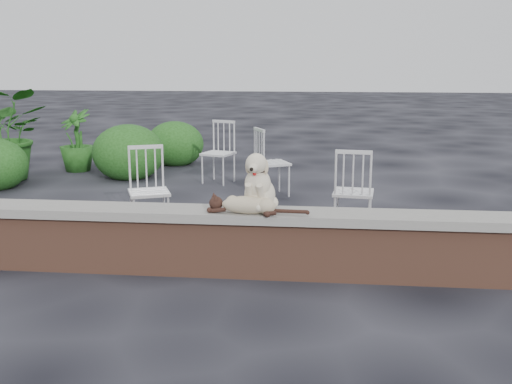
# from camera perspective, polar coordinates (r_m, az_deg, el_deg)

# --- Properties ---
(ground) EXTENTS (60.00, 60.00, 0.00)m
(ground) POSITION_cam_1_polar(r_m,az_deg,el_deg) (5.48, -7.22, -7.45)
(ground) COLOR black
(ground) RESTS_ON ground
(brick_wall) EXTENTS (6.00, 0.30, 0.50)m
(brick_wall) POSITION_cam_1_polar(r_m,az_deg,el_deg) (5.40, -7.29, -4.96)
(brick_wall) COLOR brown
(brick_wall) RESTS_ON ground
(capstone) EXTENTS (6.20, 0.40, 0.08)m
(capstone) POSITION_cam_1_polar(r_m,az_deg,el_deg) (5.32, -7.38, -1.98)
(capstone) COLOR slate
(capstone) RESTS_ON brick_wall
(dog) EXTENTS (0.42, 0.50, 0.52)m
(dog) POSITION_cam_1_polar(r_m,az_deg,el_deg) (5.18, 0.36, 1.12)
(dog) COLOR beige
(dog) RESTS_ON capstone
(cat) EXTENTS (1.05, 0.42, 0.17)m
(cat) POSITION_cam_1_polar(r_m,az_deg,el_deg) (5.08, -0.71, -1.12)
(cat) COLOR tan
(cat) RESTS_ON capstone
(chair_c) EXTENTS (0.62, 0.62, 0.94)m
(chair_c) POSITION_cam_1_polar(r_m,az_deg,el_deg) (6.57, 9.23, 0.11)
(chair_c) COLOR silver
(chair_c) RESTS_ON ground
(chair_a) EXTENTS (0.73, 0.73, 0.94)m
(chair_a) POSITION_cam_1_polar(r_m,az_deg,el_deg) (6.59, -10.11, 0.12)
(chair_a) COLOR silver
(chair_a) RESTS_ON ground
(chair_b) EXTENTS (0.71, 0.71, 0.94)m
(chair_b) POSITION_cam_1_polar(r_m,az_deg,el_deg) (9.18, -3.61, 3.78)
(chair_b) COLOR silver
(chair_b) RESTS_ON ground
(chair_e) EXTENTS (0.75, 0.75, 0.94)m
(chair_e) POSITION_cam_1_polar(r_m,az_deg,el_deg) (8.31, 1.54, 2.88)
(chair_e) COLOR silver
(chair_e) RESTS_ON ground
(potted_plant_a) EXTENTS (1.53, 1.40, 1.44)m
(potted_plant_a) POSITION_cam_1_polar(r_m,az_deg,el_deg) (10.12, -22.46, 5.11)
(potted_plant_a) COLOR #1A4313
(potted_plant_a) RESTS_ON ground
(potted_plant_b) EXTENTS (0.80, 0.80, 1.04)m
(potted_plant_b) POSITION_cam_1_polar(r_m,az_deg,el_deg) (10.58, -16.67, 4.71)
(potted_plant_b) COLOR #1A4313
(potted_plant_b) RESTS_ON ground
(shrubbery) EXTENTS (3.15, 3.22, 0.90)m
(shrubbery) POSITION_cam_1_polar(r_m,az_deg,el_deg) (9.99, -13.55, 3.63)
(shrubbery) COLOR #1A4313
(shrubbery) RESTS_ON ground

